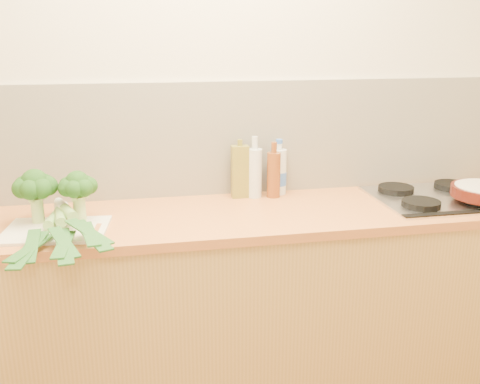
{
  "coord_description": "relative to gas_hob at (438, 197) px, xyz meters",
  "views": [
    {
      "loc": [
        -0.36,
        -0.98,
        1.65
      ],
      "look_at": [
        0.05,
        1.1,
        1.02
      ],
      "focal_mm": 40.0,
      "sensor_mm": 36.0,
      "label": 1
    }
  ],
  "objects": [
    {
      "name": "chopping_board",
      "position": [
        -1.71,
        -0.1,
        -0.01
      ],
      "size": [
        0.42,
        0.33,
        0.01
      ],
      "primitive_type": "cube",
      "rotation": [
        0.0,
        0.0,
        -0.11
      ],
      "color": "beige",
      "rests_on": "counter"
    },
    {
      "name": "leek_mid",
      "position": [
        -1.68,
        -0.14,
        0.04
      ],
      "size": [
        0.17,
        0.7,
        0.04
      ],
      "rotation": [
        0.0,
        0.0,
        0.15
      ],
      "color": "white",
      "rests_on": "chopping_board"
    },
    {
      "name": "room_shell",
      "position": [
        -1.02,
        0.29,
        0.26
      ],
      "size": [
        3.5,
        3.5,
        3.5
      ],
      "color": "beige",
      "rests_on": "ground"
    },
    {
      "name": "water_bottle",
      "position": [
        -0.71,
        0.24,
        0.09
      ],
      "size": [
        0.08,
        0.08,
        0.25
      ],
      "color": "silver",
      "rests_on": "counter"
    },
    {
      "name": "amber_bottle",
      "position": [
        -0.75,
        0.19,
        0.1
      ],
      "size": [
        0.06,
        0.06,
        0.27
      ],
      "color": "brown",
      "rests_on": "counter"
    },
    {
      "name": "counter",
      "position": [
        -1.02,
        0.0,
        -0.46
      ],
      "size": [
        3.2,
        0.62,
        0.9
      ],
      "color": "tan",
      "rests_on": "ground"
    },
    {
      "name": "leek_back",
      "position": [
        -1.63,
        -0.16,
        0.06
      ],
      "size": [
        0.26,
        0.6,
        0.04
      ],
      "rotation": [
        0.0,
        0.0,
        0.36
      ],
      "color": "white",
      "rests_on": "chopping_board"
    },
    {
      "name": "broccoli_right",
      "position": [
        -1.62,
        -0.02,
        0.14
      ],
      "size": [
        0.16,
        0.16,
        0.21
      ],
      "color": "#A4C472",
      "rests_on": "chopping_board"
    },
    {
      "name": "broccoli_left",
      "position": [
        -1.79,
        -0.0,
        0.15
      ],
      "size": [
        0.17,
        0.18,
        0.22
      ],
      "color": "#A4C472",
      "rests_on": "chopping_board"
    },
    {
      "name": "glass_bottle",
      "position": [
        -0.84,
        0.21,
        0.11
      ],
      "size": [
        0.07,
        0.07,
        0.29
      ],
      "color": "silver",
      "rests_on": "counter"
    },
    {
      "name": "gas_hob",
      "position": [
        0.0,
        0.0,
        0.0
      ],
      "size": [
        0.58,
        0.5,
        0.04
      ],
      "color": "silver",
      "rests_on": "counter"
    },
    {
      "name": "oil_tin",
      "position": [
        -0.91,
        0.22,
        0.11
      ],
      "size": [
        0.08,
        0.05,
        0.28
      ],
      "color": "olive",
      "rests_on": "counter"
    },
    {
      "name": "leek_front",
      "position": [
        -1.73,
        -0.13,
        0.02
      ],
      "size": [
        0.14,
        0.67,
        0.04
      ],
      "rotation": [
        0.0,
        0.0,
        -0.12
      ],
      "color": "white",
      "rests_on": "chopping_board"
    }
  ]
}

